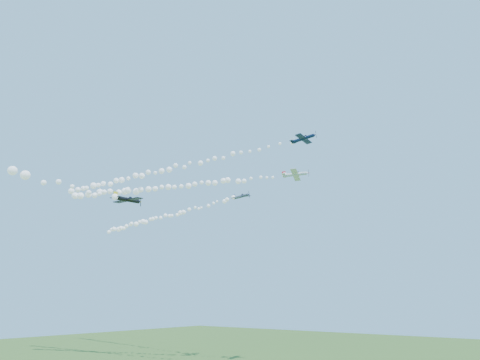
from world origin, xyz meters
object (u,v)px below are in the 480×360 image
Objects in this scene: plane_white at (295,174)px; plane_grey at (241,196)px; plane_black at (128,200)px; plane_navy at (304,138)px.

plane_white reaches higher than plane_grey.
plane_grey is 48.90m from plane_black.
plane_navy is (9.90, -13.10, 3.63)m from plane_white.
plane_navy is at bearing -73.54° from plane_white.
plane_white is at bearing -11.13° from plane_black.
plane_navy is 1.05× the size of plane_black.
plane_navy is at bearing -15.60° from plane_grey.
plane_white is 17.80m from plane_grey.
plane_navy reaches higher than plane_white.
plane_white is 1.13× the size of plane_grey.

